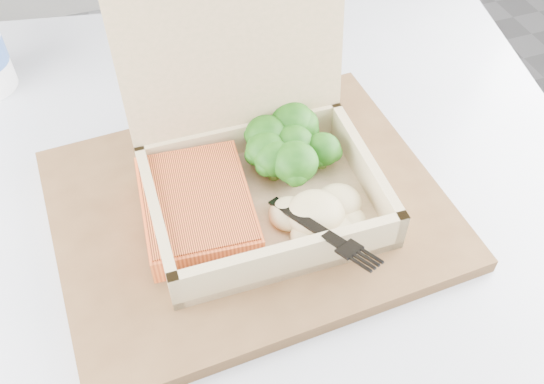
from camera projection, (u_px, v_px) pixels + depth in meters
name	position (u px, v px, depth m)	size (l,w,h in m)	color
cafe_table	(237.00, 316.00, 0.76)	(0.97, 0.97, 0.74)	black
serving_tray	(249.00, 208.00, 0.62)	(0.39, 0.31, 0.02)	brown
takeout_container	(254.00, 152.00, 0.59)	(0.23, 0.20, 0.21)	tan
salmon_fillet	(197.00, 207.00, 0.58)	(0.10, 0.13, 0.03)	#D46129
broccoli_pile	(293.00, 149.00, 0.63)	(0.11, 0.11, 0.04)	#2A7219
mashed_potatoes	(316.00, 213.00, 0.57)	(0.09, 0.08, 0.03)	#D2C288
plastic_fork	(293.00, 210.00, 0.56)	(0.06, 0.14, 0.03)	black
receipt	(247.00, 93.00, 0.76)	(0.08, 0.14, 0.00)	white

